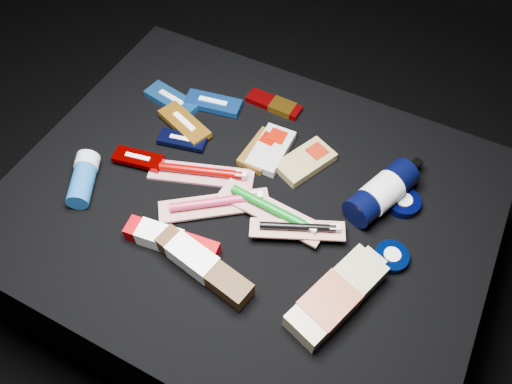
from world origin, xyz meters
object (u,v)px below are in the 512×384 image
at_px(lotion_bottle, 382,192).
at_px(toothpaste_carton_red, 168,240).
at_px(deodorant_stick, 83,178).
at_px(bodywash_bottle, 335,298).

distance_m(lotion_bottle, toothpaste_carton_red, 0.44).
distance_m(deodorant_stick, toothpaste_carton_red, 0.24).
relative_size(bodywash_bottle, toothpaste_carton_red, 1.17).
bearing_deg(deodorant_stick, bodywash_bottle, -27.09).
bearing_deg(toothpaste_carton_red, lotion_bottle, 33.32).
height_order(bodywash_bottle, toothpaste_carton_red, bodywash_bottle).
height_order(deodorant_stick, toothpaste_carton_red, deodorant_stick).
distance_m(lotion_bottle, bodywash_bottle, 0.25).
xyz_separation_m(lotion_bottle, toothpaste_carton_red, (-0.33, -0.28, -0.02)).
bearing_deg(lotion_bottle, deodorant_stick, -135.89).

